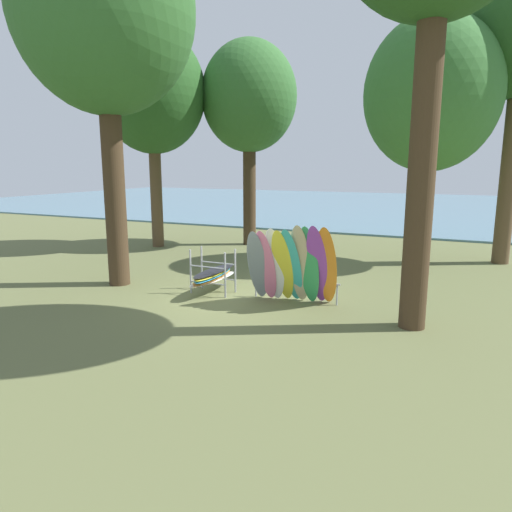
% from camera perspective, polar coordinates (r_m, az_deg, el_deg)
% --- Properties ---
extents(ground_plane, '(80.00, 80.00, 0.00)m').
position_cam_1_polar(ground_plane, '(12.61, -3.00, -5.35)').
color(ground_plane, '#60663D').
extents(lake_water, '(80.00, 36.00, 0.10)m').
position_cam_1_polar(lake_water, '(42.17, 16.99, 5.85)').
color(lake_water, slate).
rests_on(lake_water, ground).
extents(tree_foreground_left, '(4.99, 4.99, 10.65)m').
position_cam_1_polar(tree_foreground_left, '(14.95, -18.06, 26.67)').
color(tree_foreground_left, '#42301E').
rests_on(tree_foreground_left, ground).
extents(tree_mid_behind, '(4.44, 4.44, 9.11)m').
position_cam_1_polar(tree_mid_behind, '(21.08, -12.57, 18.88)').
color(tree_mid_behind, brown).
rests_on(tree_mid_behind, ground).
extents(tree_far_right_back, '(4.10, 4.10, 8.80)m').
position_cam_1_polar(tree_far_right_back, '(21.16, -0.84, 18.71)').
color(tree_far_right_back, '#42301E').
rests_on(tree_far_right_back, ground).
extents(tree_deep_back, '(4.64, 4.64, 8.65)m').
position_cam_1_polar(tree_deep_back, '(18.14, 20.66, 17.96)').
color(tree_deep_back, brown).
rests_on(tree_deep_back, ground).
extents(leaning_board_pile, '(2.41, 1.19, 2.15)m').
position_cam_1_polar(leaning_board_pile, '(11.99, 4.42, -1.19)').
color(leaning_board_pile, gray).
rests_on(leaning_board_pile, ground).
extents(board_storage_rack, '(1.15, 2.13, 1.25)m').
position_cam_1_polar(board_storage_rack, '(13.20, -5.25, -2.28)').
color(board_storage_rack, '#9EA0A5').
rests_on(board_storage_rack, ground).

